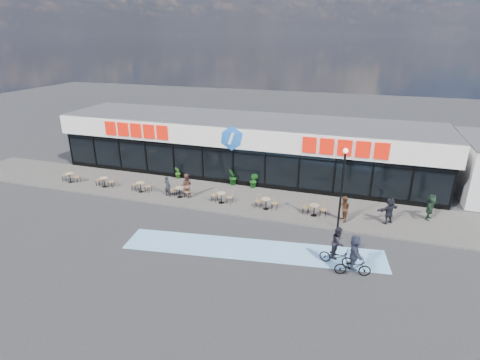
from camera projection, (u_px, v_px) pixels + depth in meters
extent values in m
plane|color=#28282B|center=(196.00, 226.00, 22.68)|extent=(120.00, 120.00, 0.00)
cube|color=#58554E|center=(222.00, 197.00, 26.66)|extent=(44.00, 5.00, 0.10)
cube|color=#78B3E3|center=(252.00, 249.00, 20.20)|extent=(14.17, 4.13, 0.01)
cube|color=black|center=(245.00, 155.00, 31.01)|extent=(30.00, 6.00, 3.00)
cube|color=silver|center=(244.00, 129.00, 30.07)|extent=(30.60, 6.30, 1.50)
cube|color=#47474C|center=(245.00, 119.00, 29.91)|extent=(30.60, 6.30, 0.10)
cube|color=navy|center=(233.00, 147.00, 27.76)|extent=(30.60, 0.08, 0.18)
cube|color=black|center=(233.00, 152.00, 27.91)|extent=(30.00, 0.06, 0.08)
cube|color=black|center=(233.00, 183.00, 28.80)|extent=(30.00, 0.10, 0.40)
cube|color=red|center=(136.00, 130.00, 29.55)|extent=(5.63, 0.18, 1.10)
cube|color=red|center=(345.00, 148.00, 24.96)|extent=(5.63, 0.18, 1.10)
ellipsoid|color=blue|center=(232.00, 138.00, 27.25)|extent=(1.90, 0.24, 1.90)
cylinder|color=black|center=(71.00, 150.00, 32.63)|extent=(0.10, 0.10, 3.00)
cylinder|color=black|center=(95.00, 152.00, 31.91)|extent=(0.10, 0.10, 3.00)
cylinder|color=black|center=(120.00, 155.00, 31.19)|extent=(0.10, 0.10, 3.00)
cylinder|color=black|center=(146.00, 158.00, 30.48)|extent=(0.10, 0.10, 3.00)
cylinder|color=black|center=(174.00, 161.00, 29.76)|extent=(0.10, 0.10, 3.00)
cylinder|color=black|center=(203.00, 164.00, 29.04)|extent=(0.10, 0.10, 3.00)
cylinder|color=black|center=(233.00, 167.00, 28.33)|extent=(0.10, 0.10, 3.00)
cylinder|color=black|center=(265.00, 170.00, 27.61)|extent=(0.10, 0.10, 3.00)
cylinder|color=black|center=(299.00, 174.00, 26.89)|extent=(0.10, 0.10, 3.00)
cylinder|color=black|center=(334.00, 178.00, 26.17)|extent=(0.10, 0.10, 3.00)
cylinder|color=black|center=(372.00, 182.00, 25.46)|extent=(0.10, 0.10, 3.00)
cylinder|color=black|center=(411.00, 186.00, 24.74)|extent=(0.10, 0.10, 3.00)
cylinder|color=black|center=(454.00, 190.00, 24.02)|extent=(0.10, 0.10, 3.00)
cylinder|color=black|center=(341.00, 191.00, 21.49)|extent=(0.12, 0.12, 4.66)
sphere|color=#FFF2CC|center=(346.00, 151.00, 20.62)|extent=(0.28, 0.28, 0.28)
cylinder|color=tan|center=(69.00, 174.00, 28.93)|extent=(0.60, 0.60, 0.04)
cylinder|color=black|center=(70.00, 178.00, 29.06)|extent=(0.06, 0.06, 0.70)
cylinder|color=black|center=(71.00, 182.00, 29.19)|extent=(0.40, 0.40, 0.02)
cylinder|color=tan|center=(104.00, 178.00, 28.03)|extent=(0.60, 0.60, 0.04)
cylinder|color=black|center=(104.00, 182.00, 28.16)|extent=(0.06, 0.06, 0.70)
cylinder|color=black|center=(105.00, 187.00, 28.29)|extent=(0.40, 0.40, 0.02)
cylinder|color=tan|center=(140.00, 183.00, 27.13)|extent=(0.60, 0.60, 0.04)
cylinder|color=black|center=(141.00, 187.00, 27.26)|extent=(0.06, 0.06, 0.70)
cylinder|color=black|center=(141.00, 192.00, 27.39)|extent=(0.40, 0.40, 0.02)
cylinder|color=tan|center=(179.00, 188.00, 26.23)|extent=(0.60, 0.60, 0.04)
cylinder|color=black|center=(180.00, 192.00, 26.36)|extent=(0.06, 0.06, 0.70)
cylinder|color=black|center=(180.00, 197.00, 26.49)|extent=(0.40, 0.40, 0.02)
cylinder|color=tan|center=(221.00, 193.00, 25.33)|extent=(0.60, 0.60, 0.04)
cylinder|color=black|center=(221.00, 198.00, 25.46)|extent=(0.06, 0.06, 0.70)
cylinder|color=black|center=(221.00, 203.00, 25.59)|extent=(0.40, 0.40, 0.02)
cylinder|color=tan|center=(266.00, 199.00, 24.43)|extent=(0.60, 0.60, 0.04)
cylinder|color=black|center=(266.00, 204.00, 24.56)|extent=(0.06, 0.06, 0.70)
cylinder|color=black|center=(266.00, 209.00, 24.69)|extent=(0.40, 0.40, 0.02)
cylinder|color=tan|center=(314.00, 205.00, 23.53)|extent=(0.60, 0.60, 0.04)
cylinder|color=black|center=(314.00, 210.00, 23.66)|extent=(0.06, 0.06, 0.70)
cylinder|color=black|center=(314.00, 215.00, 23.79)|extent=(0.40, 0.40, 0.02)
imported|color=#2C5F1B|center=(178.00, 173.00, 29.73)|extent=(0.69, 0.72, 1.02)
imported|color=#144814|center=(233.00, 177.00, 28.37)|extent=(0.75, 0.85, 1.34)
imported|color=#195618|center=(254.00, 180.00, 27.90)|extent=(0.76, 0.66, 1.20)
imported|color=black|center=(168.00, 186.00, 26.43)|extent=(0.63, 0.51, 1.50)
imported|color=brown|center=(186.00, 185.00, 26.31)|extent=(0.96, 0.82, 1.71)
imported|color=#502E1C|center=(344.00, 209.00, 22.77)|extent=(0.90, 0.99, 1.65)
imported|color=#192E20|center=(430.00, 207.00, 23.05)|extent=(0.96, 1.61, 1.66)
imported|color=black|center=(389.00, 210.00, 22.54)|extent=(1.50, 1.42, 1.69)
imported|color=black|center=(353.00, 267.00, 17.90)|extent=(1.80, 0.89, 0.90)
imported|color=#2C3145|center=(355.00, 252.00, 17.60)|extent=(0.77, 1.64, 1.70)
imported|color=black|center=(337.00, 257.00, 18.73)|extent=(1.81, 0.90, 0.91)
imported|color=black|center=(338.00, 242.00, 18.43)|extent=(0.76, 0.90, 1.65)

